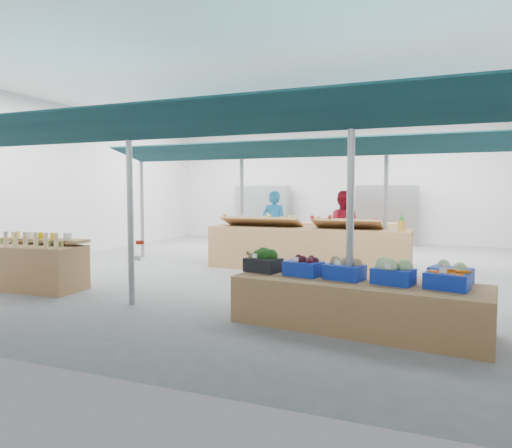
% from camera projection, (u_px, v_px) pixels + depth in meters
% --- Properties ---
extents(floor, '(13.00, 13.00, 0.00)m').
position_uv_depth(floor, '(272.00, 269.00, 10.74)').
color(floor, slate).
rests_on(floor, ground).
extents(hall, '(13.00, 13.00, 13.00)m').
position_uv_depth(hall, '(291.00, 160.00, 11.88)').
color(hall, silver).
rests_on(hall, ground).
extents(pole_grid, '(10.00, 4.60, 3.00)m').
position_uv_depth(pole_grid, '(279.00, 192.00, 8.71)').
color(pole_grid, gray).
rests_on(pole_grid, floor).
extents(awnings, '(9.50, 7.08, 0.30)m').
position_uv_depth(awnings, '(279.00, 141.00, 8.64)').
color(awnings, '#0B2931').
rests_on(awnings, pole_grid).
extents(back_shelving_left, '(2.00, 0.50, 2.00)m').
position_uv_depth(back_shelving_left, '(263.00, 213.00, 17.15)').
color(back_shelving_left, '#B23F33').
rests_on(back_shelving_left, floor).
extents(back_shelving_right, '(2.00, 0.50, 2.00)m').
position_uv_depth(back_shelving_right, '(387.00, 216.00, 15.50)').
color(back_shelving_right, '#B23F33').
rests_on(back_shelving_right, floor).
extents(bottle_shelf, '(1.90, 1.21, 1.10)m').
position_uv_depth(bottle_shelf, '(36.00, 265.00, 8.50)').
color(bottle_shelf, olive).
rests_on(bottle_shelf, floor).
extents(veg_counter, '(3.41, 1.49, 0.64)m').
position_uv_depth(veg_counter, '(357.00, 304.00, 6.09)').
color(veg_counter, olive).
rests_on(veg_counter, floor).
extents(fruit_counter, '(4.62, 1.13, 0.99)m').
position_uv_depth(fruit_counter, '(307.00, 249.00, 10.61)').
color(fruit_counter, olive).
rests_on(fruit_counter, floor).
extents(far_counter, '(4.65, 2.23, 0.83)m').
position_uv_depth(far_counter, '(329.00, 235.00, 14.66)').
color(far_counter, olive).
rests_on(far_counter, floor).
extents(crate_stack, '(0.59, 0.49, 0.61)m').
position_uv_depth(crate_stack, '(462.00, 316.00, 5.55)').
color(crate_stack, '#0F2BA4').
rests_on(crate_stack, floor).
extents(vendor_left, '(0.68, 0.45, 1.85)m').
position_uv_depth(vendor_left, '(274.00, 226.00, 12.04)').
color(vendor_left, '#1C75B7').
rests_on(vendor_left, floor).
extents(vendor_right, '(0.90, 0.70, 1.85)m').
position_uv_depth(vendor_right, '(342.00, 228.00, 11.38)').
color(vendor_right, maroon).
rests_on(vendor_right, floor).
extents(crate_broccoli, '(0.57, 0.46, 0.35)m').
position_uv_depth(crate_broccoli, '(263.00, 261.00, 6.73)').
color(crate_broccoli, black).
rests_on(crate_broccoli, veg_counter).
extents(crate_beets, '(0.57, 0.46, 0.29)m').
position_uv_depth(crate_beets, '(304.00, 266.00, 6.43)').
color(crate_beets, '#0F2BA4').
rests_on(crate_beets, veg_counter).
extents(crate_celeriac, '(0.57, 0.46, 0.31)m').
position_uv_depth(crate_celeriac, '(345.00, 269.00, 6.14)').
color(crate_celeriac, '#0F2BA4').
rests_on(crate_celeriac, veg_counter).
extents(crate_cabbage, '(0.57, 0.46, 0.35)m').
position_uv_depth(crate_cabbage, '(393.00, 272.00, 5.84)').
color(crate_cabbage, '#0F2BA4').
rests_on(crate_cabbage, veg_counter).
extents(crate_carrots, '(0.57, 0.46, 0.29)m').
position_uv_depth(crate_carrots, '(447.00, 280.00, 5.54)').
color(crate_carrots, '#0F2BA4').
rests_on(crate_carrots, veg_counter).
extents(sparrow, '(0.12, 0.09, 0.11)m').
position_uv_depth(sparrow, '(251.00, 255.00, 6.69)').
color(sparrow, brown).
rests_on(sparrow, crate_broccoli).
extents(pole_ribbon, '(0.12, 0.12, 0.28)m').
position_uv_depth(pole_ribbon, '(140.00, 244.00, 6.51)').
color(pole_ribbon, '#B31E0B').
rests_on(pole_ribbon, pole_grid).
extents(apple_heap_yellow, '(1.91, 0.73, 0.27)m').
position_uv_depth(apple_heap_yellow, '(262.00, 220.00, 10.85)').
color(apple_heap_yellow, '#997247').
rests_on(apple_heap_yellow, fruit_counter).
extents(apple_heap_red, '(1.51, 0.72, 0.27)m').
position_uv_depth(apple_heap_red, '(347.00, 222.00, 10.12)').
color(apple_heap_red, '#997247').
rests_on(apple_heap_red, fruit_counter).
extents(pineapple, '(0.14, 0.14, 0.39)m').
position_uv_depth(pineapple, '(402.00, 222.00, 9.71)').
color(pineapple, '#8C6019').
rests_on(pineapple, fruit_counter).
extents(crate_extra, '(0.58, 0.48, 0.32)m').
position_uv_depth(crate_extra, '(451.00, 272.00, 5.89)').
color(crate_extra, '#0F2BA4').
rests_on(crate_extra, veg_counter).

